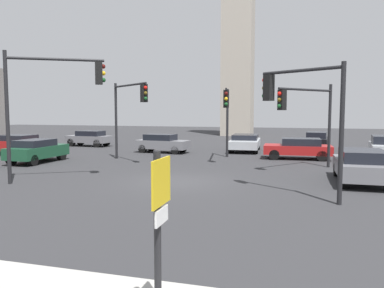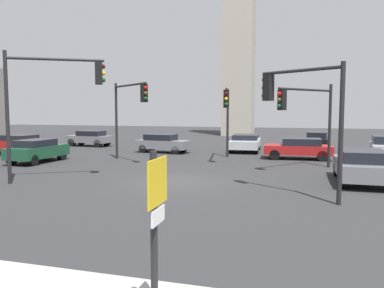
# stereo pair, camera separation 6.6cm
# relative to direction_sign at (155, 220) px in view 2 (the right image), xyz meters

# --- Properties ---
(ground_plane) EXTENTS (109.28, 109.28, 0.00)m
(ground_plane) POSITION_rel_direction_sign_xyz_m (-3.40, 11.24, -1.67)
(ground_plane) COLOR #2D2D30
(direction_sign) EXTENTS (0.13, 0.67, 2.46)m
(direction_sign) POSITION_rel_direction_sign_xyz_m (0.00, 0.00, 0.00)
(direction_sign) COLOR black
(direction_sign) RESTS_ON ground_plane
(traffic_light_0) EXTENTS (0.93, 4.39, 4.57)m
(traffic_light_0) POSITION_rel_direction_sign_xyz_m (-2.57, 18.59, 1.66)
(traffic_light_0) COLOR black
(traffic_light_0) RESTS_ON ground_plane
(traffic_light_1) EXTENTS (2.74, 3.40, 4.57)m
(traffic_light_1) POSITION_rel_direction_sign_xyz_m (2.08, 15.99, 1.57)
(traffic_light_1) COLOR black
(traffic_light_1) RESTS_ON ground_plane
(traffic_light_2) EXTENTS (3.45, 3.01, 4.89)m
(traffic_light_2) POSITION_rel_direction_sign_xyz_m (-8.13, 16.50, 1.89)
(traffic_light_2) COLOR black
(traffic_light_2) RESTS_ON ground_plane
(traffic_light_3) EXTENTS (3.65, 2.21, 5.66)m
(traffic_light_3) POSITION_rel_direction_sign_xyz_m (-8.57, 9.67, 2.37)
(traffic_light_3) COLOR black
(traffic_light_3) RESTS_ON ground_plane
(traffic_light_4) EXTENTS (2.87, 1.91, 4.74)m
(traffic_light_4) POSITION_rel_direction_sign_xyz_m (1.83, 9.55, 1.76)
(traffic_light_4) COLOR black
(traffic_light_4) RESTS_ON ground_plane
(car_0) EXTENTS (4.49, 2.13, 1.41)m
(car_0) POSITION_rel_direction_sign_xyz_m (-17.79, 17.93, -0.90)
(car_0) COLOR maroon
(car_0) RESTS_ON ground_plane
(car_2) EXTENTS (4.07, 2.03, 1.37)m
(car_2) POSITION_rel_direction_sign_xyz_m (-8.07, 22.00, -0.94)
(car_2) COLOR slate
(car_2) RESTS_ON ground_plane
(car_3) EXTENTS (2.38, 4.75, 1.29)m
(car_3) POSITION_rel_direction_sign_xyz_m (-2.25, 24.64, -0.96)
(car_3) COLOR #ADB2B7
(car_3) RESTS_ON ground_plane
(car_4) EXTENTS (1.81, 3.99, 1.40)m
(car_4) POSITION_rel_direction_sign_xyz_m (-13.48, 14.83, -0.92)
(car_4) COLOR #19472D
(car_4) RESTS_ON ground_plane
(car_5) EXTENTS (2.03, 4.45, 1.45)m
(car_5) POSITION_rel_direction_sign_xyz_m (4.43, 13.10, -0.90)
(car_5) COLOR slate
(car_5) RESTS_ON ground_plane
(car_6) EXTENTS (4.01, 1.88, 1.35)m
(car_6) POSITION_rel_direction_sign_xyz_m (-16.00, 25.05, -0.94)
(car_6) COLOR slate
(car_6) RESTS_ON ground_plane
(car_7) EXTENTS (1.98, 4.09, 1.44)m
(car_7) POSITION_rel_direction_sign_xyz_m (3.06, 26.94, -0.90)
(car_7) COLOR black
(car_7) RESTS_ON ground_plane
(car_8) EXTENTS (4.32, 2.07, 1.35)m
(car_8) POSITION_rel_direction_sign_xyz_m (1.73, 20.84, -0.94)
(car_8) COLOR maroon
(car_8) RESTS_ON ground_plane
(skyline_tower) EXTENTS (3.66, 3.66, 22.86)m
(skyline_tower) POSITION_rel_direction_sign_xyz_m (-5.84, 43.22, 9.77)
(skyline_tower) COLOR #A89E8E
(skyline_tower) RESTS_ON ground_plane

